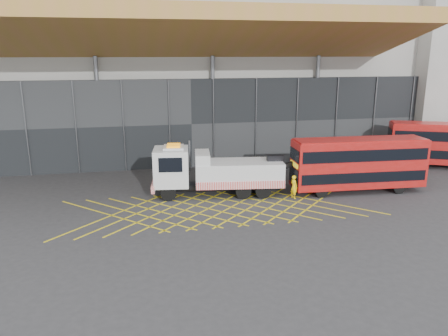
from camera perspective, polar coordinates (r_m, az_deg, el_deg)
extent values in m
plane|color=#2A2B2D|center=(29.62, -5.14, -5.53)|extent=(120.00, 120.00, 0.00)
cube|color=gold|center=(29.53, -14.48, -6.01)|extent=(7.16, 7.16, 0.01)
cube|color=gold|center=(29.53, -14.48, -6.01)|extent=(7.16, 7.16, 0.01)
cube|color=gold|center=(29.47, -11.36, -5.86)|extent=(7.16, 7.16, 0.01)
cube|color=gold|center=(29.47, -11.36, -5.86)|extent=(7.16, 7.16, 0.01)
cube|color=gold|center=(29.50, -8.24, -5.70)|extent=(7.16, 7.16, 0.01)
cube|color=gold|center=(29.50, -8.24, -5.70)|extent=(7.16, 7.16, 0.01)
cube|color=gold|center=(29.61, -5.14, -5.51)|extent=(7.16, 7.16, 0.01)
cube|color=gold|center=(29.61, -5.14, -5.51)|extent=(7.16, 7.16, 0.01)
cube|color=gold|center=(29.82, -2.07, -5.32)|extent=(7.16, 7.16, 0.01)
cube|color=gold|center=(29.82, -2.07, -5.32)|extent=(7.16, 7.16, 0.01)
cube|color=gold|center=(30.10, 0.95, -5.11)|extent=(7.16, 7.16, 0.01)
cube|color=gold|center=(30.10, 0.95, -5.11)|extent=(7.16, 7.16, 0.01)
cube|color=gold|center=(30.47, 3.90, -4.89)|extent=(7.16, 7.16, 0.01)
cube|color=gold|center=(30.47, 3.90, -4.89)|extent=(7.16, 7.16, 0.01)
cube|color=gold|center=(30.91, 6.77, -4.67)|extent=(7.16, 7.16, 0.01)
cube|color=gold|center=(30.91, 6.77, -4.67)|extent=(7.16, 7.16, 0.01)
cube|color=gold|center=(31.43, 9.55, -4.44)|extent=(7.16, 7.16, 0.01)
cube|color=gold|center=(31.43, 9.55, -4.44)|extent=(7.16, 7.16, 0.01)
cube|color=gold|center=(32.02, 12.23, -4.21)|extent=(7.16, 7.16, 0.01)
cube|color=gold|center=(32.02, 12.23, -4.21)|extent=(7.16, 7.16, 0.01)
cube|color=gray|center=(46.89, -5.63, 13.24)|extent=(55.00, 14.00, 18.00)
cube|color=black|center=(40.12, -4.34, 5.82)|extent=(55.00, 0.80, 8.00)
cube|color=olive|center=(35.75, -7.11, 16.71)|extent=(40.00, 11.93, 4.07)
cylinder|color=#595B60|center=(39.59, -15.97, 6.63)|extent=(0.36, 0.36, 10.00)
cylinder|color=#595B60|center=(40.07, -1.47, 7.29)|extent=(0.36, 0.36, 10.00)
cylinder|color=#595B60|center=(42.95, 11.90, 7.49)|extent=(0.36, 0.36, 10.00)
cube|color=black|center=(32.45, -0.59, -2.27)|extent=(9.88, 2.24, 0.36)
cube|color=silver|center=(32.01, -6.90, 0.17)|extent=(2.78, 2.87, 2.69)
cube|color=black|center=(31.98, -9.18, 0.93)|extent=(0.33, 2.26, 1.14)
cube|color=red|center=(32.46, -9.10, -2.17)|extent=(0.59, 2.70, 0.57)
cube|color=orange|center=(31.64, -6.61, 2.95)|extent=(1.08, 1.35, 0.12)
cube|color=silver|center=(32.30, 1.97, -0.54)|extent=(6.68, 3.36, 1.66)
cube|color=red|center=(31.21, 2.22, -2.29)|extent=(6.37, 0.85, 0.57)
cube|color=silver|center=(31.82, -2.84, 1.42)|extent=(1.33, 2.59, 0.72)
cube|color=black|center=(32.46, 6.71, 1.23)|extent=(1.30, 0.67, 0.52)
cube|color=black|center=(32.80, 8.45, 0.38)|extent=(2.29, 0.64, 1.12)
cylinder|color=black|center=(31.44, -7.26, -3.26)|extent=(1.17, 0.50, 1.14)
cylinder|color=black|center=(33.51, -7.09, -2.10)|extent=(1.17, 0.50, 1.14)
cylinder|color=black|center=(31.82, 5.13, -2.98)|extent=(1.17, 0.50, 1.14)
cylinder|color=black|center=(33.87, 4.53, -1.85)|extent=(1.17, 0.50, 1.14)
cylinder|color=#595B60|center=(32.84, -4.51, 1.63)|extent=(0.14, 0.14, 2.28)
cube|color=#9E0F0C|center=(34.35, 17.17, 0.65)|extent=(10.11, 2.81, 3.53)
cube|color=black|center=(34.56, 17.06, -0.69)|extent=(9.72, 2.85, 0.77)
cube|color=black|center=(34.17, 17.27, 1.96)|extent=(9.72, 2.85, 0.86)
cube|color=black|center=(32.70, 9.10, -0.99)|extent=(0.16, 2.04, 1.18)
cube|color=black|center=(32.31, 9.22, 1.73)|extent=(0.16, 2.04, 0.86)
cube|color=yellow|center=(32.48, 9.15, 0.48)|extent=(0.14, 1.63, 0.32)
cube|color=#9E0F0C|center=(33.98, 17.40, 3.58)|extent=(9.91, 2.62, 0.11)
cylinder|color=black|center=(32.68, 12.64, -2.98)|extent=(0.96, 0.32, 0.95)
cylinder|color=black|center=(34.48, 11.45, -1.97)|extent=(0.96, 0.32, 0.95)
cylinder|color=black|center=(35.32, 21.92, -2.37)|extent=(0.96, 0.32, 0.95)
cylinder|color=black|center=(36.99, 20.36, -1.47)|extent=(0.96, 0.32, 0.95)
cube|color=#9E0F0C|center=(44.66, 27.14, 2.85)|extent=(10.14, 6.04, 3.53)
cube|color=black|center=(44.82, 27.02, 1.81)|extent=(9.79, 5.94, 0.77)
cube|color=black|center=(44.52, 27.26, 3.87)|extent=(9.79, 5.94, 0.87)
cube|color=black|center=(43.70, 20.67, 2.25)|extent=(0.85, 1.91, 1.18)
cube|color=black|center=(43.40, 20.87, 4.31)|extent=(0.85, 1.91, 0.87)
cube|color=yellow|center=(43.53, 20.76, 3.36)|extent=(0.69, 1.52, 0.32)
cylinder|color=black|center=(43.29, 23.16, 0.55)|extent=(0.98, 0.62, 0.95)
cylinder|color=black|center=(45.22, 22.67, 1.18)|extent=(0.98, 0.62, 0.95)
imported|color=yellow|center=(32.03, 9.12, -2.44)|extent=(0.60, 0.73, 1.73)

